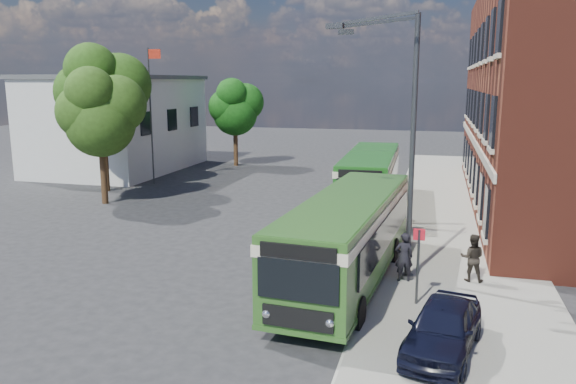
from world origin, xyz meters
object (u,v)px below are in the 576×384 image
(street_lamp, at_px, (401,145))
(bus_rear, at_px, (370,174))
(bus_front, at_px, (348,232))
(parked_car, at_px, (443,327))

(street_lamp, xyz_separation_m, bus_rear, (-2.32, 11.74, -2.96))
(bus_front, distance_m, parked_car, 5.74)
(bus_front, bearing_deg, parked_car, -56.05)
(bus_front, bearing_deg, street_lamp, 18.36)
(street_lamp, height_order, bus_front, street_lamp)
(bus_rear, bearing_deg, bus_front, -86.81)
(street_lamp, height_order, parked_car, street_lamp)
(street_lamp, bearing_deg, bus_front, -161.64)
(street_lamp, relative_size, bus_front, 0.81)
(street_lamp, relative_size, parked_car, 2.32)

